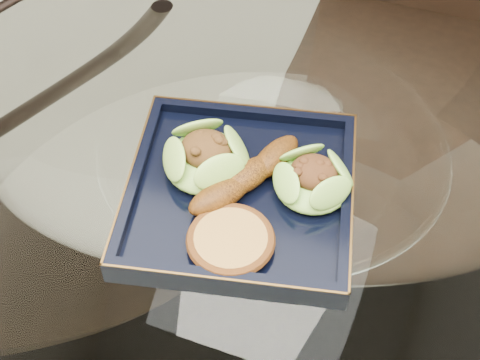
% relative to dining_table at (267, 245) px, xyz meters
% --- Properties ---
extents(dining_table, '(1.13, 1.13, 0.77)m').
position_rel_dining_table_xyz_m(dining_table, '(0.00, 0.00, 0.00)').
color(dining_table, white).
rests_on(dining_table, ground).
extents(dining_chair, '(0.47, 0.47, 1.06)m').
position_rel_dining_table_xyz_m(dining_chair, '(0.16, 0.37, -0.01)').
color(dining_chair, black).
rests_on(dining_chair, ground).
extents(navy_plate, '(0.32, 0.32, 0.02)m').
position_rel_dining_table_xyz_m(navy_plate, '(-0.02, -0.06, 0.17)').
color(navy_plate, black).
rests_on(navy_plate, dining_table).
extents(lettuce_wrap_left, '(0.13, 0.13, 0.04)m').
position_rel_dining_table_xyz_m(lettuce_wrap_left, '(-0.07, -0.04, 0.20)').
color(lettuce_wrap_left, '#5E9D2D').
rests_on(lettuce_wrap_left, navy_plate).
extents(lettuce_wrap_right, '(0.12, 0.12, 0.03)m').
position_rel_dining_table_xyz_m(lettuce_wrap_right, '(0.06, -0.03, 0.20)').
color(lettuce_wrap_right, '#6EB033').
rests_on(lettuce_wrap_right, navy_plate).
extents(roasted_plantain, '(0.11, 0.16, 0.03)m').
position_rel_dining_table_xyz_m(roasted_plantain, '(-0.02, -0.04, 0.20)').
color(roasted_plantain, '#69370B').
rests_on(roasted_plantain, navy_plate).
extents(crumb_patty, '(0.11, 0.11, 0.02)m').
position_rel_dining_table_xyz_m(crumb_patty, '(-0.00, -0.13, 0.19)').
color(crumb_patty, '#AA7A38').
rests_on(crumb_patty, navy_plate).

